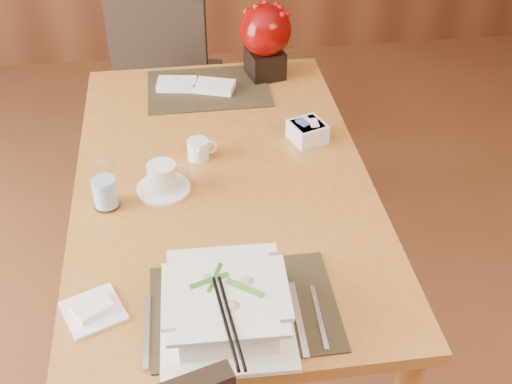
{
  "coord_description": "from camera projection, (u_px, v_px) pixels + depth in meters",
  "views": [
    {
      "loc": [
        -0.12,
        -0.99,
        1.93
      ],
      "look_at": [
        0.07,
        0.35,
        0.87
      ],
      "focal_mm": 45.0,
      "sensor_mm": 36.0,
      "label": 1
    }
  ],
  "objects": [
    {
      "name": "dining_table",
      "position": [
        223.0,
        200.0,
        2.04
      ],
      "size": [
        0.9,
        1.5,
        0.75
      ],
      "color": "#B17331",
      "rests_on": "ground"
    },
    {
      "name": "placemat_near",
      "position": [
        244.0,
        308.0,
        1.55
      ],
      "size": [
        0.45,
        0.33,
        0.01
      ],
      "primitive_type": "cube",
      "color": "black",
      "rests_on": "dining_table"
    },
    {
      "name": "placemat_far",
      "position": [
        208.0,
        88.0,
        2.41
      ],
      "size": [
        0.45,
        0.33,
        0.01
      ],
      "primitive_type": "cube",
      "color": "black",
      "rests_on": "dining_table"
    },
    {
      "name": "soup_setting",
      "position": [
        226.0,
        308.0,
        1.47
      ],
      "size": [
        0.32,
        0.32,
        0.13
      ],
      "rotation": [
        0.0,
        0.0,
        -0.03
      ],
      "color": "white",
      "rests_on": "dining_table"
    },
    {
      "name": "coffee_cup",
      "position": [
        163.0,
        179.0,
        1.9
      ],
      "size": [
        0.16,
        0.16,
        0.09
      ],
      "rotation": [
        0.0,
        0.0,
        0.27
      ],
      "color": "white",
      "rests_on": "dining_table"
    },
    {
      "name": "water_glass",
      "position": [
        103.0,
        181.0,
        1.81
      ],
      "size": [
        0.09,
        0.09,
        0.18
      ],
      "primitive_type": "cylinder",
      "rotation": [
        0.0,
        0.0,
        -0.13
      ],
      "color": "white",
      "rests_on": "dining_table"
    },
    {
      "name": "creamer_jug",
      "position": [
        198.0,
        149.0,
        2.04
      ],
      "size": [
        0.09,
        0.09,
        0.06
      ],
      "primitive_type": null,
      "rotation": [
        0.0,
        0.0,
        0.04
      ],
      "color": "white",
      "rests_on": "dining_table"
    },
    {
      "name": "sugar_caddy",
      "position": [
        307.0,
        132.0,
        2.12
      ],
      "size": [
        0.14,
        0.14,
        0.06
      ],
      "primitive_type": "cube",
      "rotation": [
        0.0,
        0.0,
        0.34
      ],
      "color": "white",
      "rests_on": "dining_table"
    },
    {
      "name": "berry_decor",
      "position": [
        265.0,
        37.0,
        2.4
      ],
      "size": [
        0.19,
        0.19,
        0.29
      ],
      "rotation": [
        0.0,
        0.0,
        0.22
      ],
      "color": "black",
      "rests_on": "dining_table"
    },
    {
      "name": "napkins_far",
      "position": [
        198.0,
        85.0,
        2.4
      ],
      "size": [
        0.3,
        0.17,
        0.03
      ],
      "primitive_type": null,
      "rotation": [
        0.0,
        0.0,
        -0.26
      ],
      "color": "white",
      "rests_on": "dining_table"
    },
    {
      "name": "bread_plate",
      "position": [
        93.0,
        311.0,
        1.54
      ],
      "size": [
        0.17,
        0.17,
        0.01
      ],
      "primitive_type": "cube",
      "rotation": [
        0.0,
        0.0,
        0.39
      ],
      "color": "white",
      "rests_on": "dining_table"
    },
    {
      "name": "far_chair",
      "position": [
        167.0,
        75.0,
        2.96
      ],
      "size": [
        0.52,
        0.52,
        0.95
      ],
      "rotation": [
        0.0,
        0.0,
        2.93
      ],
      "color": "black",
      "rests_on": "ground"
    }
  ]
}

